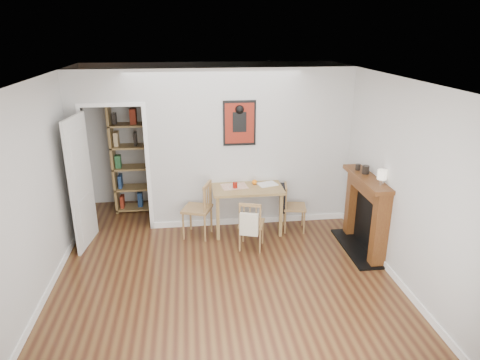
{
  "coord_description": "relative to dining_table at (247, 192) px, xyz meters",
  "views": [
    {
      "loc": [
        -0.4,
        -5.26,
        3.18
      ],
      "look_at": [
        0.32,
        0.6,
        1.06
      ],
      "focal_mm": 32.0,
      "sensor_mm": 36.0,
      "label": 1
    }
  ],
  "objects": [
    {
      "name": "mantel_lamp",
      "position": [
        1.68,
        -1.18,
        0.61
      ],
      "size": [
        0.13,
        0.13,
        0.2
      ],
      "color": "silver",
      "rests_on": "fireplace"
    },
    {
      "name": "chair_right",
      "position": [
        0.76,
        -0.08,
        -0.26
      ],
      "size": [
        0.5,
        0.46,
        0.79
      ],
      "color": "#976A46",
      "rests_on": "ground"
    },
    {
      "name": "chair_front",
      "position": [
        -0.02,
        -0.62,
        -0.27
      ],
      "size": [
        0.49,
        0.53,
        0.79
      ],
      "color": "#976A46",
      "rests_on": "ground"
    },
    {
      "name": "fireplace",
      "position": [
        1.66,
        -0.85,
        -0.06
      ],
      "size": [
        0.45,
        1.25,
        1.16
      ],
      "color": "brown",
      "rests_on": "ground"
    },
    {
      "name": "chair_left",
      "position": [
        -0.82,
        -0.12,
        -0.21
      ],
      "size": [
        0.59,
        0.59,
        0.92
      ],
      "color": "#976A46",
      "rests_on": "ground"
    },
    {
      "name": "orange_fruit",
      "position": [
        0.13,
        0.08,
        0.13
      ],
      "size": [
        0.08,
        0.08,
        0.08
      ],
      "primitive_type": "sphere",
      "color": "orange",
      "rests_on": "dining_table"
    },
    {
      "name": "ground",
      "position": [
        -0.5,
        -1.1,
        -0.67
      ],
      "size": [
        5.2,
        5.2,
        0.0
      ],
      "primitive_type": "plane",
      "color": "brown",
      "rests_on": "ground"
    },
    {
      "name": "red_glass",
      "position": [
        -0.2,
        -0.04,
        0.14
      ],
      "size": [
        0.08,
        0.08,
        0.1
      ],
      "primitive_type": "cylinder",
      "color": "maroon",
      "rests_on": "dining_table"
    },
    {
      "name": "notebook",
      "position": [
        0.34,
        0.05,
        0.1
      ],
      "size": [
        0.35,
        0.3,
        0.01
      ],
      "primitive_type": "cube",
      "rotation": [
        0.0,
        0.0,
        0.3
      ],
      "color": "silver",
      "rests_on": "dining_table"
    },
    {
      "name": "dining_table",
      "position": [
        0.0,
        0.0,
        0.0
      ],
      "size": [
        1.12,
        0.71,
        0.77
      ],
      "color": "olive",
      "rests_on": "ground"
    },
    {
      "name": "bookshelf",
      "position": [
        -1.83,
        1.09,
        0.33
      ],
      "size": [
        0.86,
        0.34,
        2.04
      ],
      "color": "olive",
      "rests_on": "ground"
    },
    {
      "name": "ceramic_jar_b",
      "position": [
        1.59,
        -0.55,
        0.53
      ],
      "size": [
        0.07,
        0.07,
        0.09
      ],
      "primitive_type": "cylinder",
      "color": "black",
      "rests_on": "fireplace"
    },
    {
      "name": "placemat",
      "position": [
        -0.21,
        0.03,
        0.09
      ],
      "size": [
        0.44,
        0.35,
        0.0
      ],
      "primitive_type": "cube",
      "rotation": [
        0.0,
        0.0,
        0.12
      ],
      "color": "beige",
      "rests_on": "dining_table"
    },
    {
      "name": "room_shell",
      "position": [
        -0.4,
        0.24,
        0.62
      ],
      "size": [
        5.2,
        5.2,
        5.2
      ],
      "color": "#BABAB7",
      "rests_on": "ground"
    },
    {
      "name": "ceramic_jar_a",
      "position": [
        1.64,
        -0.72,
        0.55
      ],
      "size": [
        0.1,
        0.1,
        0.12
      ],
      "primitive_type": "cylinder",
      "color": "black",
      "rests_on": "fireplace"
    }
  ]
}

